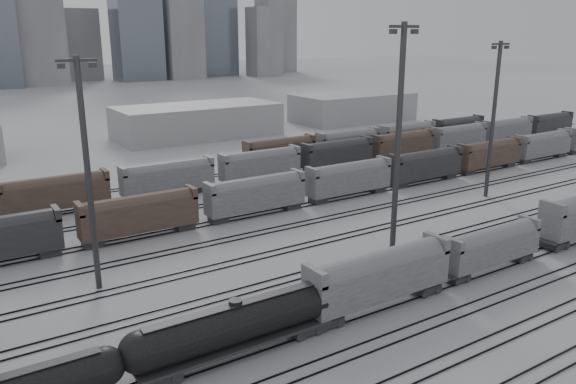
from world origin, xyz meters
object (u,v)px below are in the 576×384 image
hopper_car_a (379,274)px  hopper_car_b (492,245)px  tank_car_b (236,325)px  light_mast_c (398,135)px

hopper_car_a → hopper_car_b: hopper_car_a is taller
tank_car_b → light_mast_c: light_mast_c is taller
hopper_car_b → light_mast_c: (-4.76, 10.41, 11.08)m
hopper_car_b → light_mast_c: light_mast_c is taller
tank_car_b → hopper_car_a: 15.18m
tank_car_b → hopper_car_a: bearing=-0.0°
tank_car_b → hopper_car_b: bearing=0.0°
hopper_car_b → light_mast_c: 15.94m
tank_car_b → hopper_car_b: size_ratio=1.42×
hopper_car_a → light_mast_c: 18.82m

